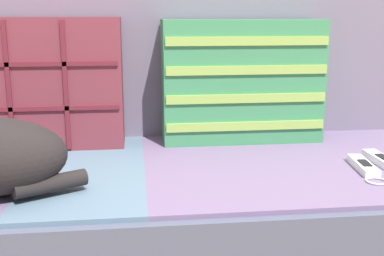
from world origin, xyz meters
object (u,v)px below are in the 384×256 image
throw_pillow_quilted (42,83)px  game_remote_far (364,167)px  game_remote_near (382,161)px  couch (94,239)px  throw_pillow_striped (242,81)px

throw_pillow_quilted → game_remote_far: size_ratio=2.30×
game_remote_near → game_remote_far: same height
throw_pillow_quilted → game_remote_far: (0.80, -0.32, -0.17)m
throw_pillow_quilted → game_remote_near: 0.93m
couch → game_remote_near: bearing=-8.1°
couch → game_remote_far: size_ratio=10.50×
couch → throw_pillow_striped: (0.43, 0.18, 0.39)m
throw_pillow_striped → game_remote_near: size_ratio=2.50×
couch → game_remote_far: 0.71m
throw_pillow_striped → game_remote_near: bearing=-43.0°
couch → game_remote_near: (0.73, -0.10, 0.22)m
couch → game_remote_far: (0.66, -0.15, 0.22)m
couch → throw_pillow_quilted: (-0.14, 0.18, 0.39)m
throw_pillow_striped → couch: bearing=-157.7°
throw_pillow_quilted → game_remote_far: bearing=-22.0°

